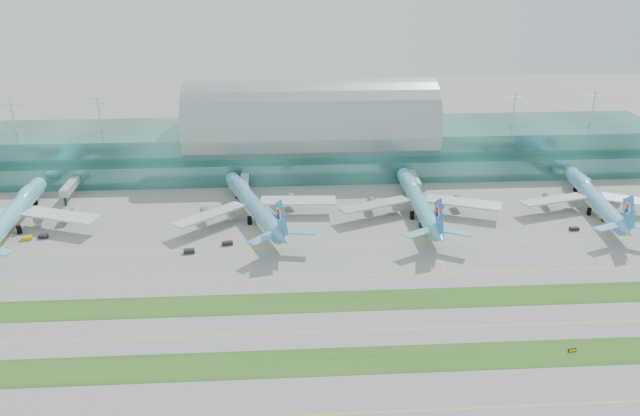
{
  "coord_description": "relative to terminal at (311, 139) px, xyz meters",
  "views": [
    {
      "loc": [
        -13.36,
        -163.9,
        103.06
      ],
      "look_at": [
        0.0,
        55.0,
        9.0
      ],
      "focal_mm": 35.0,
      "sensor_mm": 36.0,
      "label": 1
    }
  ],
  "objects": [
    {
      "name": "gse_d",
      "position": [
        -34.94,
        -85.27,
        -13.52
      ],
      "size": [
        4.25,
        2.62,
        1.41
      ],
      "primitive_type": "cube",
      "rotation": [
        0.0,
        0.0,
        0.23
      ],
      "color": "black",
      "rests_on": "ground"
    },
    {
      "name": "gse_g",
      "position": [
        98.2,
        -80.69,
        -13.53
      ],
      "size": [
        3.55,
        1.73,
        1.39
      ],
      "primitive_type": "cube",
      "rotation": [
        0.0,
        0.0,
        0.01
      ],
      "color": "black",
      "rests_on": "ground"
    },
    {
      "name": "taxiline_d",
      "position": [
        -0.01,
        -88.79,
        -14.22
      ],
      "size": [
        420.0,
        0.35,
        0.01
      ],
      "primitive_type": "cube",
      "color": "yellow",
      "rests_on": "ground"
    },
    {
      "name": "airliner_a",
      "position": [
        -118.45,
        -66.02,
        -7.54
      ],
      "size": [
        69.4,
        78.73,
        21.68
      ],
      "rotation": [
        0.0,
        0.0,
        0.03
      ],
      "color": "#63C6DA",
      "rests_on": "ground"
    },
    {
      "name": "terminal",
      "position": [
        0.0,
        0.0,
        0.0
      ],
      "size": [
        340.0,
        69.1,
        36.0
      ],
      "color": "#3D7A75",
      "rests_on": "ground"
    },
    {
      "name": "airliner_b",
      "position": [
        -26.06,
        -61.91,
        -7.69
      ],
      "size": [
        64.12,
        74.58,
        21.2
      ],
      "rotation": [
        0.0,
        0.0,
        0.33
      ],
      "color": "#5C9FCA",
      "rests_on": "ground"
    },
    {
      "name": "grass_strip_far",
      "position": [
        -0.01,
        -126.79,
        -14.19
      ],
      "size": [
        420.0,
        12.0,
        0.08
      ],
      "primitive_type": "cube",
      "color": "#2D591E",
      "rests_on": "ground"
    },
    {
      "name": "gse_c",
      "position": [
        -48.11,
        -91.04,
        -13.44
      ],
      "size": [
        4.16,
        2.38,
        1.58
      ],
      "primitive_type": "cube",
      "rotation": [
        0.0,
        0.0,
        0.14
      ],
      "color": "black",
      "rests_on": "ground"
    },
    {
      "name": "ground",
      "position": [
        -0.01,
        -128.79,
        -14.23
      ],
      "size": [
        700.0,
        700.0,
        0.0
      ],
      "primitive_type": "plane",
      "color": "gray",
      "rests_on": "ground"
    },
    {
      "name": "gse_h",
      "position": [
        114.69,
        -73.16,
        -13.37
      ],
      "size": [
        3.68,
        2.17,
        1.71
      ],
      "primitive_type": "cube",
      "rotation": [
        0.0,
        0.0,
        0.14
      ],
      "color": "black",
      "rests_on": "ground"
    },
    {
      "name": "gse_f",
      "position": [
        40.65,
        -73.99,
        -13.42
      ],
      "size": [
        4.03,
        2.68,
        1.61
      ],
      "primitive_type": "cube",
      "rotation": [
        0.0,
        0.0,
        0.31
      ],
      "color": "black",
      "rests_on": "ground"
    },
    {
      "name": "taxiline_a",
      "position": [
        -0.01,
        -176.79,
        -14.22
      ],
      "size": [
        420.0,
        0.35,
        0.01
      ],
      "primitive_type": "cube",
      "color": "yellow",
      "rests_on": "ground"
    },
    {
      "name": "gse_e",
      "position": [
        37.28,
        -80.9,
        -13.44
      ],
      "size": [
        4.0,
        2.71,
        1.58
      ],
      "primitive_type": "cube",
      "rotation": [
        0.0,
        0.0,
        -0.3
      ],
      "color": "orange",
      "rests_on": "ground"
    },
    {
      "name": "airliner_c",
      "position": [
        40.65,
        -61.66,
        -7.8
      ],
      "size": [
        66.72,
        75.58,
        20.84
      ],
      "rotation": [
        0.0,
        0.0,
        0.0
      ],
      "color": "#5CB8CB",
      "rests_on": "ground"
    },
    {
      "name": "airliner_d",
      "position": [
        113.99,
        -62.73,
        -8.05
      ],
      "size": [
        63.72,
        72.79,
        20.04
      ],
      "rotation": [
        0.0,
        0.0,
        -0.12
      ],
      "color": "#69AEE8",
      "rests_on": "ground"
    },
    {
      "name": "grass_strip_near",
      "position": [
        -0.01,
        -156.79,
        -14.19
      ],
      "size": [
        420.0,
        12.0,
        0.08
      ],
      "primitive_type": "cube",
      "color": "#2D591E",
      "rests_on": "ground"
    },
    {
      "name": "taxiline_b",
      "position": [
        -0.01,
        -142.79,
        -14.22
      ],
      "size": [
        420.0,
        0.35,
        0.01
      ],
      "primitive_type": "cube",
      "color": "yellow",
      "rests_on": "ground"
    },
    {
      "name": "gse_b",
      "position": [
        -104.64,
        -75.37,
        -13.5
      ],
      "size": [
        3.37,
        2.02,
        1.45
      ],
      "primitive_type": "cube",
      "rotation": [
        0.0,
        0.0,
        -0.03
      ],
      "color": "black",
      "rests_on": "ground"
    },
    {
      "name": "taxiline_c",
      "position": [
        -0.01,
        -110.79,
        -14.22
      ],
      "size": [
        420.0,
        0.35,
        0.01
      ],
      "primitive_type": "cube",
      "color": "yellow",
      "rests_on": "ground"
    },
    {
      "name": "gse_a",
      "position": [
        -110.39,
        -76.51,
        -13.53
      ],
      "size": [
        4.29,
        3.04,
        1.4
      ],
      "primitive_type": "cube",
      "rotation": [
        0.0,
        0.0,
        0.29
      ],
      "color": "gold",
      "rests_on": "ground"
    },
    {
      "name": "taxiway_sign_east",
      "position": [
        63.9,
        -156.35,
        -13.73
      ],
      "size": [
        2.38,
        0.57,
        1.0
      ],
      "rotation": [
        0.0,
        0.0,
        0.13
      ],
      "color": "black",
      "rests_on": "ground"
    }
  ]
}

